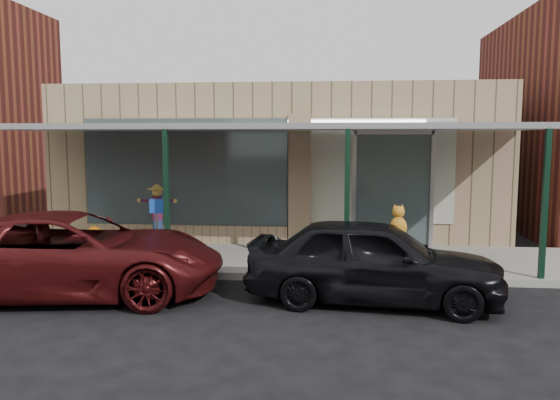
# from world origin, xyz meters

# --- Properties ---
(ground) EXTENTS (120.00, 120.00, 0.00)m
(ground) POSITION_xyz_m (0.00, 0.00, 0.00)
(ground) COLOR black
(ground) RESTS_ON ground
(sidewalk) EXTENTS (40.00, 3.20, 0.15)m
(sidewalk) POSITION_xyz_m (0.00, 3.60, 0.07)
(sidewalk) COLOR gray
(sidewalk) RESTS_ON ground
(storefront) EXTENTS (12.00, 6.25, 4.20)m
(storefront) POSITION_xyz_m (-0.00, 8.16, 2.09)
(storefront) COLOR #8C7C56
(storefront) RESTS_ON ground
(awning) EXTENTS (12.00, 3.00, 3.04)m
(awning) POSITION_xyz_m (0.00, 3.56, 3.01)
(awning) COLOR slate
(awning) RESTS_ON ground
(block_buildings_near) EXTENTS (61.00, 8.00, 8.00)m
(block_buildings_near) POSITION_xyz_m (2.01, 9.20, 3.77)
(block_buildings_near) COLOR maroon
(block_buildings_near) RESTS_ON ground
(barrel_scarecrow) EXTENTS (0.97, 0.71, 1.60)m
(barrel_scarecrow) POSITION_xyz_m (-2.60, 3.98, 0.69)
(barrel_scarecrow) COLOR #533921
(barrel_scarecrow) RESTS_ON sidewalk
(barrel_pumpkin) EXTENTS (0.57, 0.57, 0.66)m
(barrel_pumpkin) POSITION_xyz_m (-4.03, 3.65, 0.38)
(barrel_pumpkin) COLOR #533921
(barrel_pumpkin) RESTS_ON sidewalk
(handicap_sign) EXTENTS (0.29, 0.04, 1.41)m
(handicap_sign) POSITION_xyz_m (-2.10, 2.40, 1.06)
(handicap_sign) COLOR gray
(handicap_sign) RESTS_ON sidewalk
(parked_sedan) EXTENTS (4.48, 2.22, 1.59)m
(parked_sedan) POSITION_xyz_m (2.23, 0.80, 0.74)
(parked_sedan) COLOR black
(parked_sedan) RESTS_ON ground
(car_maroon) EXTENTS (5.69, 3.23, 1.50)m
(car_maroon) POSITION_xyz_m (-3.12, 0.73, 0.75)
(car_maroon) COLOR #490E10
(car_maroon) RESTS_ON ground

